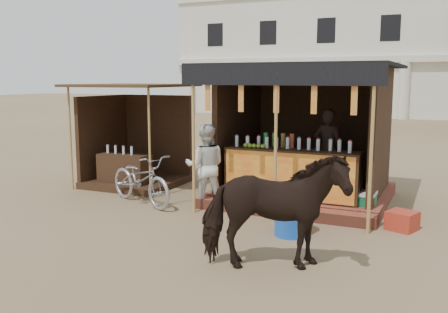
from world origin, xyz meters
TOP-DOWN VIEW (x-y plane):
  - ground at (0.00, 0.00)m, footprint 120.00×120.00m
  - main_stall at (1.02, 3.36)m, footprint 3.60×3.61m
  - secondary_stall at (-3.17, 3.24)m, footprint 2.40×2.40m
  - cow at (1.69, -0.57)m, footprint 2.06×1.54m
  - motorbike at (-1.87, 1.67)m, footprint 2.06×1.39m
  - bystander at (-0.58, 2.00)m, footprint 0.99×0.90m
  - blue_barrel at (1.48, 0.95)m, footprint 0.58×0.58m
  - red_crate at (3.09, 2.00)m, footprint 0.56×0.55m
  - cooler at (2.25, 2.60)m, footprint 0.66×0.47m
  - background_building at (-2.00, 29.94)m, footprint 26.00×7.45m

SIDE VIEW (x-z plane):
  - ground at x=0.00m, z-range 0.00..0.00m
  - red_crate at x=3.09m, z-range 0.00..0.31m
  - cooler at x=2.25m, z-range 0.00..0.46m
  - blue_barrel at x=1.48m, z-range 0.00..0.77m
  - motorbike at x=-1.87m, z-range 0.00..1.02m
  - cow at x=1.69m, z-range 0.00..1.59m
  - bystander at x=-0.58m, z-range 0.00..1.64m
  - secondary_stall at x=-3.17m, z-range -0.34..2.04m
  - main_stall at x=1.02m, z-range -0.36..2.42m
  - background_building at x=-2.00m, z-range -0.11..8.07m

